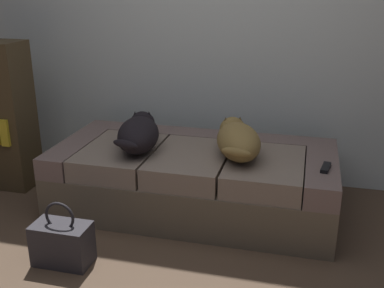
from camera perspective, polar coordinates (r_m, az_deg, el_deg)
name	(u,v)px	position (r m, az deg, el deg)	size (l,w,h in m)	color
couch	(194,179)	(3.20, 0.23, -4.29)	(1.87, 0.90, 0.44)	brown
dog_dark	(139,133)	(3.10, -6.51, 1.37)	(0.37, 0.62, 0.22)	black
dog_tan	(237,139)	(2.97, 5.57, 0.57)	(0.41, 0.61, 0.22)	olive
tv_remote	(326,168)	(2.89, 16.07, -2.79)	(0.04, 0.15, 0.02)	black
handbag	(62,243)	(2.75, -15.59, -11.58)	(0.32, 0.18, 0.38)	#2F2D32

